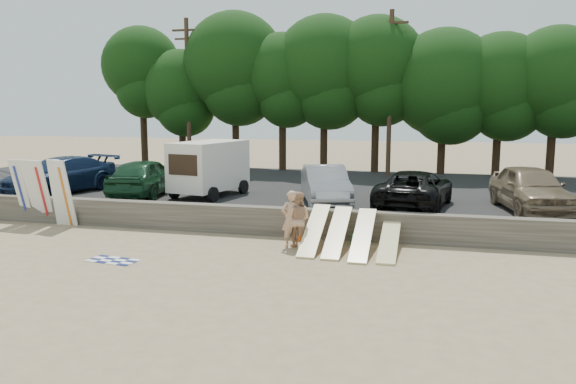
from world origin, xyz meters
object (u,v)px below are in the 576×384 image
Objects in this scene: car_1 at (145,177)px; car_4 at (530,188)px; beachgoer_a at (291,219)px; car_3 at (414,189)px; cooler at (357,239)px; box_trailer at (209,166)px; car_0 at (59,175)px; car_2 at (325,185)px; beachgoer_b at (297,219)px.

car_1 is 15.53m from car_4.
car_4 reaches higher than beachgoer_a.
car_3 is 2.77× the size of beachgoer_a.
car_4 is 2.66× the size of beachgoer_a.
car_4 is at bearing 175.14° from beachgoer_a.
car_3 is 4.09m from cooler.
beachgoer_a is (4.86, -5.09, -1.09)m from box_trailer.
car_3 is (15.47, 0.06, -0.08)m from car_0.
car_4 reaches higher than car_1.
beachgoer_a is (11.72, -4.36, -0.56)m from car_0.
car_1 reaches higher than cooler.
beachgoer_a is at bearing -158.78° from car_4.
beachgoer_a is at bearing 58.10° from car_3.
cooler is at bearing -156.79° from car_4.
car_3 is at bearing -165.90° from beachgoer_a.
beachgoer_a is (-0.29, -4.50, -0.52)m from car_2.
car_2 is 4.42m from beachgoer_b.
car_0 is 12.51m from beachgoer_a.
car_2 is at bearing 171.94° from car_4.
car_0 reaches higher than cooler.
car_0 is at bearing -55.97° from beachgoer_a.
beachgoer_b is at bearing 143.74° from car_1.
car_4 is 8.99m from beachgoer_b.
car_0 is at bearing -16.92° from beachgoer_b.
box_trailer is at bearing 4.00° from car_3.
car_3 is at bearing 172.67° from car_1.
cooler is (-5.86, -3.76, -1.38)m from car_4.
car_4 reaches higher than car_0.
car_1 is at bearing 161.75° from car_2.
car_1 is 11.39m from car_3.
car_2 is at bearing -129.28° from beachgoer_a.
box_trailer is 7.17m from beachgoer_b.
beachgoer_b is 4.76× the size of cooler.
box_trailer is 0.81× the size of car_4.
car_3 is 13.52× the size of cooler.
car_4 is at bearing -167.85° from car_3.
car_2 is 3.46m from car_3.
car_0 reaches higher than car_3.
car_2 is at bearing 96.69° from cooler.
cooler is at bearing 72.24° from car_3.
car_0 is at bearing 162.95° from car_2.
cooler is (-1.72, -3.49, -1.25)m from car_3.
car_0 is at bearing 8.66° from car_3.
car_2 reaches higher than car_3.
beachgoer_b is at bearing 58.83° from car_3.
car_0 is 2.93× the size of beachgoer_a.
beachgoer_a is at bearing -111.43° from car_2.
box_trailer is 7.12m from beachgoer_a.
box_trailer reaches higher than car_2.
cooler is (1.74, -3.57, -1.29)m from car_2.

